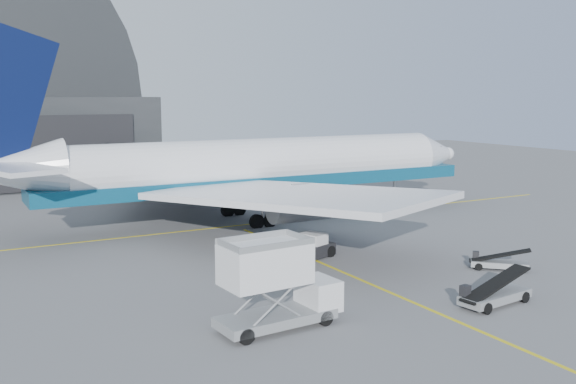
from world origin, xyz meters
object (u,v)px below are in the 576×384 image
pushback_tug (309,249)px  belt_loader_b (499,263)px  belt_loader_a (494,295)px  airliner (247,168)px  catering_truck (275,285)px

pushback_tug → belt_loader_b: pushback_tug is taller
pushback_tug → belt_loader_a: (3.88, -14.81, -0.09)m
airliner → pushback_tug: size_ratio=11.73×
airliner → belt_loader_a: bearing=-86.3°
belt_loader_b → catering_truck: bearing=-129.3°
catering_truck → belt_loader_b: 19.59m
airliner → pushback_tug: airliner is taller
airliner → pushback_tug: 16.04m
airliner → belt_loader_a: 30.48m
catering_truck → belt_loader_a: 13.53m
catering_truck → belt_loader_b: bearing=3.9°
belt_loader_a → belt_loader_b: bearing=34.7°
airliner → catering_truck: 29.61m
airliner → belt_loader_b: 26.32m
pushback_tug → belt_loader_a: bearing=-94.6°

